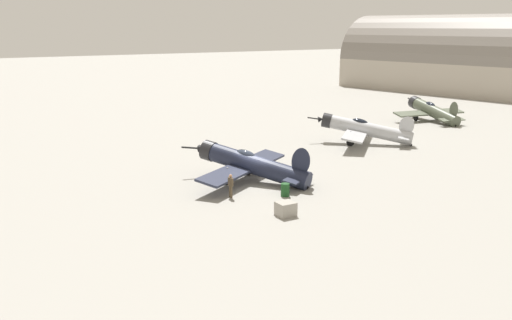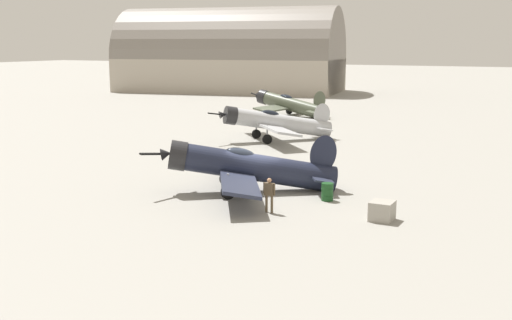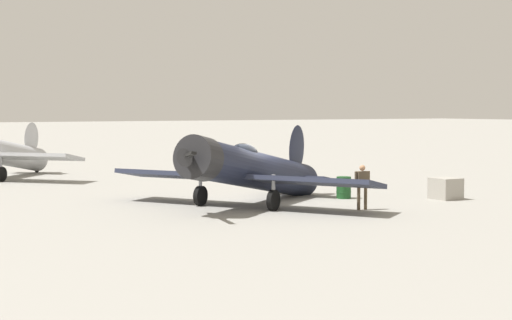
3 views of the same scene
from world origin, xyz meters
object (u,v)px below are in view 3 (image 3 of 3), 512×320
ground_crew_mechanic (362,183)px  fuel_drum (344,188)px  equipment_crate (446,189)px  airplane_foreground (250,170)px

ground_crew_mechanic → fuel_drum: 3.98m
ground_crew_mechanic → equipment_crate: 5.50m
equipment_crate → ground_crew_mechanic: bearing=-78.8°
airplane_foreground → fuel_drum: 4.83m
ground_crew_mechanic → airplane_foreground: bearing=-133.0°
ground_crew_mechanic → fuel_drum: ground_crew_mechanic is taller
equipment_crate → fuel_drum: fuel_drum is taller
ground_crew_mechanic → fuel_drum: (-3.53, 1.75, -0.58)m
airplane_foreground → equipment_crate: size_ratio=9.25×
airplane_foreground → equipment_crate: (2.41, 8.34, -0.97)m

